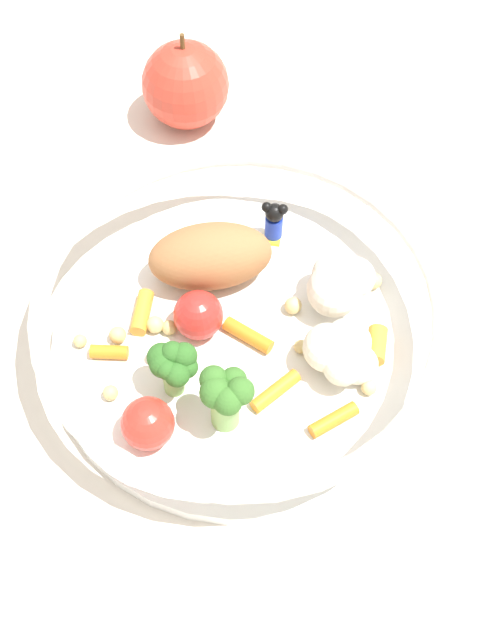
{
  "coord_description": "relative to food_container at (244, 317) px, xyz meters",
  "views": [
    {
      "loc": [
        0.08,
        -0.27,
        0.46
      ],
      "look_at": [
        0.01,
        0.0,
        0.03
      ],
      "focal_mm": 45.02,
      "sensor_mm": 36.0,
      "label": 1
    }
  ],
  "objects": [
    {
      "name": "food_container",
      "position": [
        0.0,
        0.0,
        0.0
      ],
      "size": [
        0.26,
        0.26,
        0.06
      ],
      "color": "white",
      "rests_on": "ground_plane"
    },
    {
      "name": "ground_plane",
      "position": [
        -0.01,
        -0.0,
        -0.03
      ],
      "size": [
        2.4,
        2.4,
        0.0
      ],
      "primitive_type": "plane",
      "color": "silver"
    },
    {
      "name": "loose_apple",
      "position": [
        -0.1,
        0.2,
        0.0
      ],
      "size": [
        0.07,
        0.07,
        0.08
      ],
      "color": "#BC3828",
      "rests_on": "ground_plane"
    }
  ]
}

